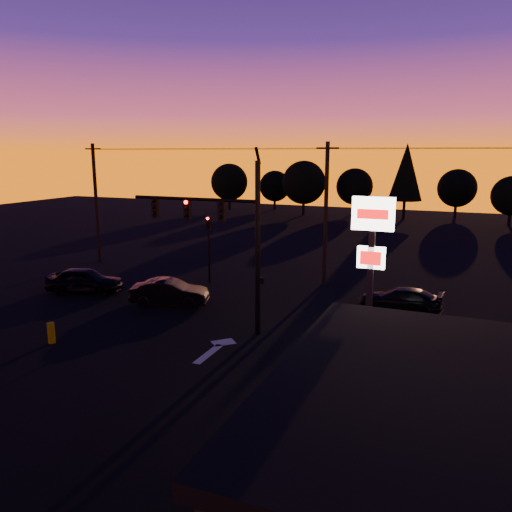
{
  "coord_description": "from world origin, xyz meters",
  "views": [
    {
      "loc": [
        9.96,
        -16.48,
        8.36
      ],
      "look_at": [
        1.0,
        5.0,
        3.5
      ],
      "focal_mm": 35.0,
      "sensor_mm": 36.0,
      "label": 1
    }
  ],
  "objects_px": {
    "car_left": "(85,280)",
    "car_mid": "(170,292)",
    "pylon_sign": "(372,249)",
    "traffic_signal_mast": "(226,228)",
    "bollard": "(51,333)",
    "secondary_signal": "(209,239)",
    "car_right": "(400,299)",
    "suv_parked": "(397,424)"
  },
  "relations": [
    {
      "from": "car_mid",
      "to": "car_right",
      "type": "height_order",
      "value": "car_mid"
    },
    {
      "from": "bollard",
      "to": "car_right",
      "type": "xyz_separation_m",
      "value": [
        13.77,
        10.71,
        0.17
      ]
    },
    {
      "from": "car_left",
      "to": "car_mid",
      "type": "relative_size",
      "value": 1.05
    },
    {
      "from": "secondary_signal",
      "to": "suv_parked",
      "type": "height_order",
      "value": "secondary_signal"
    },
    {
      "from": "pylon_sign",
      "to": "car_mid",
      "type": "xyz_separation_m",
      "value": [
        -11.83,
        4.92,
        -4.21
      ]
    },
    {
      "from": "bollard",
      "to": "suv_parked",
      "type": "bearing_deg",
      "value": -8.42
    },
    {
      "from": "secondary_signal",
      "to": "car_left",
      "type": "distance_m",
      "value": 7.99
    },
    {
      "from": "bollard",
      "to": "car_mid",
      "type": "xyz_separation_m",
      "value": [
        1.73,
        7.01,
        0.23
      ]
    },
    {
      "from": "car_left",
      "to": "suv_parked",
      "type": "bearing_deg",
      "value": -133.44
    },
    {
      "from": "secondary_signal",
      "to": "suv_parked",
      "type": "relative_size",
      "value": 0.89
    },
    {
      "from": "secondary_signal",
      "to": "car_right",
      "type": "relative_size",
      "value": 0.99
    },
    {
      "from": "secondary_signal",
      "to": "suv_parked",
      "type": "xyz_separation_m",
      "value": [
        13.68,
        -14.33,
        -2.18
      ]
    },
    {
      "from": "car_left",
      "to": "car_mid",
      "type": "height_order",
      "value": "car_left"
    },
    {
      "from": "bollard",
      "to": "car_left",
      "type": "bearing_deg",
      "value": 121.38
    },
    {
      "from": "car_mid",
      "to": "suv_parked",
      "type": "distance_m",
      "value": 16.38
    },
    {
      "from": "car_mid",
      "to": "car_right",
      "type": "bearing_deg",
      "value": -90.75
    },
    {
      "from": "secondary_signal",
      "to": "car_left",
      "type": "height_order",
      "value": "secondary_signal"
    },
    {
      "from": "traffic_signal_mast",
      "to": "bollard",
      "type": "bearing_deg",
      "value": -144.66
    },
    {
      "from": "bollard",
      "to": "suv_parked",
      "type": "xyz_separation_m",
      "value": [
        15.24,
        -2.26,
        0.21
      ]
    },
    {
      "from": "traffic_signal_mast",
      "to": "car_left",
      "type": "distance_m",
      "value": 11.84
    },
    {
      "from": "bollard",
      "to": "car_right",
      "type": "bearing_deg",
      "value": 37.87
    },
    {
      "from": "traffic_signal_mast",
      "to": "car_left",
      "type": "bearing_deg",
      "value": 166.89
    },
    {
      "from": "bollard",
      "to": "traffic_signal_mast",
      "type": "bearing_deg",
      "value": 35.34
    },
    {
      "from": "traffic_signal_mast",
      "to": "car_right",
      "type": "bearing_deg",
      "value": 39.98
    },
    {
      "from": "car_mid",
      "to": "secondary_signal",
      "type": "bearing_deg",
      "value": -15.88
    },
    {
      "from": "secondary_signal",
      "to": "car_mid",
      "type": "distance_m",
      "value": 5.51
    },
    {
      "from": "secondary_signal",
      "to": "car_right",
      "type": "xyz_separation_m",
      "value": [
        12.21,
        -1.36,
        -2.22
      ]
    },
    {
      "from": "secondary_signal",
      "to": "bollard",
      "type": "distance_m",
      "value": 12.41
    },
    {
      "from": "traffic_signal_mast",
      "to": "car_right",
      "type": "height_order",
      "value": "traffic_signal_mast"
    },
    {
      "from": "bollard",
      "to": "car_mid",
      "type": "height_order",
      "value": "car_mid"
    },
    {
      "from": "car_mid",
      "to": "car_right",
      "type": "relative_size",
      "value": 0.98
    },
    {
      "from": "car_right",
      "to": "suv_parked",
      "type": "relative_size",
      "value": 0.9
    },
    {
      "from": "traffic_signal_mast",
      "to": "car_right",
      "type": "distance_m",
      "value": 10.46
    },
    {
      "from": "bollard",
      "to": "car_left",
      "type": "distance_m",
      "value": 8.31
    },
    {
      "from": "secondary_signal",
      "to": "pylon_sign",
      "type": "height_order",
      "value": "pylon_sign"
    },
    {
      "from": "car_left",
      "to": "car_mid",
      "type": "xyz_separation_m",
      "value": [
        6.06,
        -0.08,
        -0.06
      ]
    },
    {
      "from": "pylon_sign",
      "to": "car_mid",
      "type": "relative_size",
      "value": 1.59
    },
    {
      "from": "bollard",
      "to": "pylon_sign",
      "type": "bearing_deg",
      "value": 8.75
    },
    {
      "from": "car_mid",
      "to": "pylon_sign",
      "type": "bearing_deg",
      "value": -130.44
    },
    {
      "from": "suv_parked",
      "to": "traffic_signal_mast",
      "type": "bearing_deg",
      "value": 127.85
    },
    {
      "from": "car_right",
      "to": "suv_parked",
      "type": "height_order",
      "value": "suv_parked"
    },
    {
      "from": "bollard",
      "to": "car_left",
      "type": "xyz_separation_m",
      "value": [
        -4.33,
        7.09,
        0.29
      ]
    }
  ]
}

